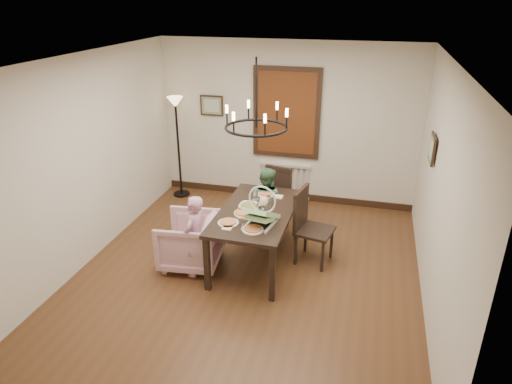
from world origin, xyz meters
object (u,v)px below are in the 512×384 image
at_px(chair_right, 315,227).
at_px(drinking_glass, 259,206).
at_px(dining_table, 256,216).
at_px(seated_man, 266,209).
at_px(baby_bouncer, 261,212).
at_px(elderly_woman, 195,243).
at_px(chair_far, 273,200).
at_px(armchair, 190,241).
at_px(floor_lamp, 179,149).

distance_m(chair_right, drinking_glass, 0.83).
relative_size(dining_table, seated_man, 1.81).
bearing_deg(chair_right, baby_bouncer, 144.99).
bearing_deg(chair_right, dining_table, 117.67).
height_order(elderly_woman, seated_man, seated_man).
height_order(dining_table, elderly_woman, elderly_woman).
distance_m(dining_table, chair_far, 1.04).
height_order(chair_far, drinking_glass, chair_far).
xyz_separation_m(armchair, elderly_woman, (0.15, -0.19, 0.10)).
relative_size(chair_right, floor_lamp, 0.60).
distance_m(chair_right, elderly_woman, 1.64).
bearing_deg(chair_right, chair_far, 55.69).
relative_size(dining_table, drinking_glass, 12.79).
distance_m(armchair, baby_bouncer, 1.19).
height_order(seated_man, floor_lamp, floor_lamp).
distance_m(chair_far, floor_lamp, 2.17).
xyz_separation_m(chair_right, baby_bouncer, (-0.62, -0.58, 0.43)).
relative_size(armchair, floor_lamp, 0.45).
relative_size(baby_bouncer, floor_lamp, 0.30).
bearing_deg(chair_far, baby_bouncer, -71.41).
height_order(dining_table, armchair, dining_table).
distance_m(chair_far, elderly_woman, 1.66).
height_order(armchair, elderly_woman, elderly_woman).
distance_m(chair_far, armchair, 1.57).
bearing_deg(dining_table, baby_bouncer, -65.36).
bearing_deg(floor_lamp, chair_far, -24.15).
xyz_separation_m(seated_man, baby_bouncer, (0.20, -1.09, 0.50)).
bearing_deg(dining_table, seated_man, 93.84).
bearing_deg(elderly_woman, seated_man, 156.85).
bearing_deg(floor_lamp, drinking_glass, -43.54).
relative_size(chair_right, seated_man, 1.14).
bearing_deg(elderly_woman, chair_right, 121.22).
height_order(armchair, baby_bouncer, baby_bouncer).
xyz_separation_m(baby_bouncer, floor_lamp, (-2.10, 2.25, -0.07)).
bearing_deg(chair_far, armchair, -111.33).
xyz_separation_m(chair_far, baby_bouncer, (0.15, -1.38, 0.47)).
distance_m(drinking_glass, floor_lamp, 2.74).
distance_m(chair_far, baby_bouncer, 1.46).
bearing_deg(baby_bouncer, seated_man, 109.65).
height_order(chair_right, floor_lamp, floor_lamp).
xyz_separation_m(baby_bouncer, drinking_glass, (-0.12, 0.36, -0.11)).
distance_m(armchair, drinking_glass, 1.07).
distance_m(seated_man, drinking_glass, 0.83).
xyz_separation_m(elderly_woman, drinking_glass, (0.75, 0.48, 0.40)).
relative_size(armchair, baby_bouncer, 1.51).
distance_m(elderly_woman, seated_man, 1.38).
distance_m(dining_table, armchair, 0.97).
xyz_separation_m(armchair, floor_lamp, (-1.08, 2.18, 0.53)).
bearing_deg(baby_bouncer, dining_table, 123.21).
bearing_deg(chair_far, drinking_glass, -75.65).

